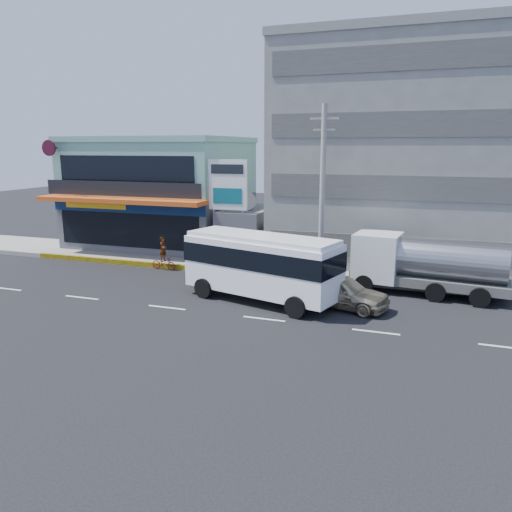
{
  "coord_description": "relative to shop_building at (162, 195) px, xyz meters",
  "views": [
    {
      "loc": [
        11.76,
        -20.51,
        7.69
      ],
      "look_at": [
        3.54,
        3.08,
        2.2
      ],
      "focal_mm": 35.0,
      "sensor_mm": 36.0,
      "label": 1
    }
  ],
  "objects": [
    {
      "name": "concrete_building",
      "position": [
        18.0,
        1.05,
        3.0
      ],
      "size": [
        16.0,
        12.0,
        14.0
      ],
      "primitive_type": "cube",
      "color": "gray",
      "rests_on": "ground"
    },
    {
      "name": "tanker_truck",
      "position": [
        19.66,
        -7.41,
        -2.34
      ],
      "size": [
        8.07,
        3.29,
        3.1
      ],
      "color": "white",
      "rests_on": "ground"
    },
    {
      "name": "sedan",
      "position": [
        15.98,
        -11.08,
        -3.19
      ],
      "size": [
        5.04,
        3.01,
        1.61
      ],
      "primitive_type": "imported",
      "rotation": [
        0.0,
        0.0,
        1.32
      ],
      "color": "#BCB190",
      "rests_on": "ground"
    },
    {
      "name": "utility_pole_near",
      "position": [
        14.0,
        -6.55,
        1.15
      ],
      "size": [
        1.6,
        0.3,
        10.0
      ],
      "color": "#999993",
      "rests_on": "ground"
    },
    {
      "name": "gap_structure",
      "position": [
        8.0,
        -1.95,
        -2.25
      ],
      "size": [
        3.0,
        6.0,
        3.5
      ],
      "primitive_type": "cube",
      "color": "#504F55",
      "rests_on": "ground"
    },
    {
      "name": "shop_building",
      "position": [
        0.0,
        0.0,
        0.0
      ],
      "size": [
        12.4,
        11.7,
        8.0
      ],
      "color": "#504F55",
      "rests_on": "ground"
    },
    {
      "name": "motorcycle_rider",
      "position": [
        4.0,
        -7.15,
        -3.29
      ],
      "size": [
        1.69,
        0.68,
        2.13
      ],
      "color": "#620E11",
      "rests_on": "ground"
    },
    {
      "name": "ground",
      "position": [
        8.0,
        -13.95,
        -4.0
      ],
      "size": [
        120.0,
        120.0,
        0.0
      ],
      "primitive_type": "plane",
      "color": "black",
      "rests_on": "ground"
    },
    {
      "name": "sidewalk",
      "position": [
        13.0,
        -4.45,
        -3.85
      ],
      "size": [
        70.0,
        5.0,
        0.3
      ],
      "primitive_type": "cube",
      "color": "gray",
      "rests_on": "ground"
    },
    {
      "name": "billboard",
      "position": [
        7.5,
        -4.75,
        0.93
      ],
      "size": [
        2.6,
        0.18,
        6.9
      ],
      "color": "gray",
      "rests_on": "ground"
    },
    {
      "name": "satellite_dish",
      "position": [
        8.0,
        -2.95,
        -0.42
      ],
      "size": [
        1.5,
        1.5,
        0.15
      ],
      "primitive_type": "cylinder",
      "color": "slate",
      "rests_on": "gap_structure"
    },
    {
      "name": "minibus",
      "position": [
        12.0,
        -11.38,
        -1.98
      ],
      "size": [
        8.49,
        4.66,
        3.39
      ],
      "color": "white",
      "rests_on": "ground"
    }
  ]
}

